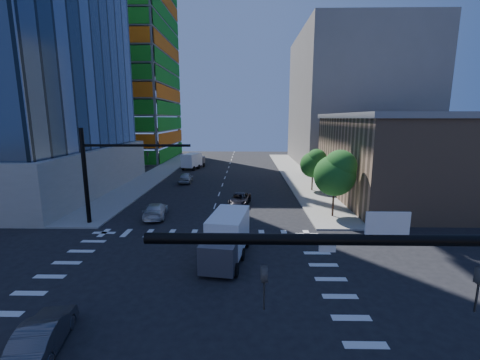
{
  "coord_description": "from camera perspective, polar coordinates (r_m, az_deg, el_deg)",
  "views": [
    {
      "loc": [
        3.6,
        -17.8,
        10.02
      ],
      "look_at": [
        3.11,
        8.0,
        5.03
      ],
      "focal_mm": 24.0,
      "sensor_mm": 36.0,
      "label": 1
    }
  ],
  "objects": [
    {
      "name": "ground",
      "position": [
        20.75,
        -9.53,
        -18.09
      ],
      "size": [
        160.0,
        160.0,
        0.0
      ],
      "primitive_type": "plane",
      "color": "black",
      "rests_on": "ground"
    },
    {
      "name": "road_markings",
      "position": [
        20.74,
        -9.53,
        -18.08
      ],
      "size": [
        20.0,
        20.0,
        0.01
      ],
      "primitive_type": "cube",
      "color": "silver",
      "rests_on": "ground"
    },
    {
      "name": "sidewalk_ne",
      "position": [
        59.32,
        9.7,
        1.14
      ],
      "size": [
        5.0,
        60.0,
        0.15
      ],
      "primitive_type": "cube",
      "color": "gray",
      "rests_on": "ground"
    },
    {
      "name": "sidewalk_nw",
      "position": [
        60.82,
        -14.28,
        1.2
      ],
      "size": [
        5.0,
        60.0,
        0.15
      ],
      "primitive_type": "cube",
      "color": "gray",
      "rests_on": "ground"
    },
    {
      "name": "construction_building",
      "position": [
        86.79,
        -21.19,
        19.93
      ],
      "size": [
        25.16,
        34.5,
        70.6
      ],
      "color": "slate",
      "rests_on": "ground"
    },
    {
      "name": "commercial_building",
      "position": [
        45.43,
        29.24,
        3.61
      ],
      "size": [
        20.5,
        22.5,
        10.6
      ],
      "color": "#8E6E52",
      "rests_on": "ground"
    },
    {
      "name": "bg_building_ne",
      "position": [
        76.58,
        19.43,
        13.32
      ],
      "size": [
        24.0,
        30.0,
        28.0
      ],
      "primitive_type": "cube",
      "color": "slate",
      "rests_on": "ground"
    },
    {
      "name": "signal_mast_nw",
      "position": [
        32.62,
        -23.58,
        2.06
      ],
      "size": [
        10.2,
        0.4,
        9.0
      ],
      "color": "black",
      "rests_on": "sidewalk_nw"
    },
    {
      "name": "tree_south",
      "position": [
        33.4,
        16.76,
        1.29
      ],
      "size": [
        4.16,
        4.16,
        6.82
      ],
      "color": "#382316",
      "rests_on": "sidewalk_ne"
    },
    {
      "name": "tree_north",
      "position": [
        45.1,
        13.03,
        2.98
      ],
      "size": [
        3.54,
        3.52,
        5.78
      ],
      "color": "#382316",
      "rests_on": "sidewalk_ne"
    },
    {
      "name": "car_nb_far",
      "position": [
        37.64,
        -0.06,
        -3.45
      ],
      "size": [
        2.89,
        5.02,
        1.32
      ],
      "primitive_type": "imported",
      "rotation": [
        0.0,
        0.0,
        -0.16
      ],
      "color": "black",
      "rests_on": "ground"
    },
    {
      "name": "car_sb_near",
      "position": [
        34.11,
        -14.75,
        -5.22
      ],
      "size": [
        2.68,
        5.28,
        1.47
      ],
      "primitive_type": "imported",
      "rotation": [
        0.0,
        0.0,
        3.27
      ],
      "color": "silver",
      "rests_on": "ground"
    },
    {
      "name": "car_sb_mid",
      "position": [
        51.19,
        -9.62,
        0.42
      ],
      "size": [
        2.04,
        4.74,
        1.6
      ],
      "primitive_type": "imported",
      "rotation": [
        0.0,
        0.0,
        3.17
      ],
      "color": "#9DA1A4",
      "rests_on": "ground"
    },
    {
      "name": "car_sb_cross",
      "position": [
        17.78,
        -31.57,
        -22.32
      ],
      "size": [
        2.34,
        4.64,
        1.46
      ],
      "primitive_type": "imported",
      "rotation": [
        0.0,
        0.0,
        3.33
      ],
      "color": "#454549",
      "rests_on": "ground"
    },
    {
      "name": "box_truck_near",
      "position": [
        23.18,
        -2.54,
        -10.88
      ],
      "size": [
        3.46,
        6.37,
        3.17
      ],
      "rotation": [
        0.0,
        0.0,
        -0.15
      ],
      "color": "black",
      "rests_on": "ground"
    },
    {
      "name": "box_truck_far",
      "position": [
        65.26,
        -8.2,
        3.24
      ],
      "size": [
        4.11,
        6.46,
        3.14
      ],
      "rotation": [
        0.0,
        0.0,
        2.86
      ],
      "color": "black",
      "rests_on": "ground"
    }
  ]
}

